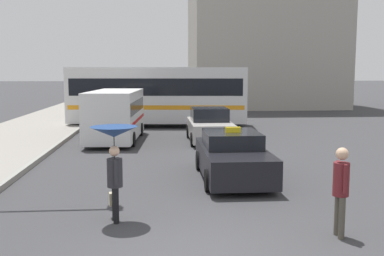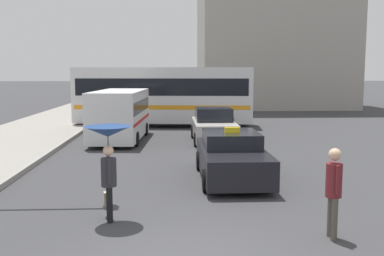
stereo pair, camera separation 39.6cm
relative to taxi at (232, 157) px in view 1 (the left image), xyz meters
The scene contains 7 objects.
taxi is the anchor object (origin of this frame).
sedan_red 7.13m from the taxi, 88.76° to the left, with size 1.91×4.04×1.52m.
ambulance_van 8.75m from the taxi, 117.96° to the left, with size 2.37×5.65×2.29m.
city_bus 13.37m from the taxi, 99.38° to the left, with size 10.29×3.44×3.39m.
pedestrian_with_umbrella 4.85m from the taxi, 130.42° to the right, with size 0.97×0.97×2.02m.
pedestrian_man 5.01m from the taxi, 75.46° to the right, with size 0.31×0.45×1.73m.
traffic_light 6.85m from the taxi, 166.83° to the right, with size 2.93×0.38×6.46m.
Camera 1 is at (-0.58, -7.11, 3.14)m, focal length 42.00 mm.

